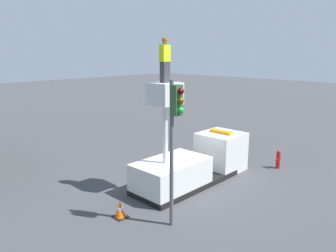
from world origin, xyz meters
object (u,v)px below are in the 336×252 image
at_px(worker, 165,61).
at_px(traffic_light_pole, 175,126).
at_px(fire_hydrant, 278,159).
at_px(traffic_cone_rear, 120,210).
at_px(bucket_truck, 194,162).

xyz_separation_m(worker, traffic_light_pole, (-1.75, -2.17, -2.06)).
bearing_deg(fire_hydrant, traffic_cone_rear, 168.76).
height_order(bucket_truck, traffic_light_pole, traffic_light_pole).
relative_size(bucket_truck, traffic_cone_rear, 10.10).
xyz_separation_m(bucket_truck, traffic_cone_rear, (-4.62, -0.27, -0.64)).
bearing_deg(traffic_light_pole, worker, 51.07).
height_order(bucket_truck, traffic_cone_rear, bucket_truck).
relative_size(worker, traffic_light_pole, 0.34).
bearing_deg(fire_hydrant, worker, 162.07).
bearing_deg(bucket_truck, worker, 180.00).
height_order(worker, traffic_light_pole, worker).
height_order(bucket_truck, worker, worker).
bearing_deg(bucket_truck, traffic_light_pole, -149.52).
xyz_separation_m(bucket_truck, worker, (-1.94, 0.00, 4.78)).
distance_m(traffic_light_pole, traffic_cone_rear, 3.97).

